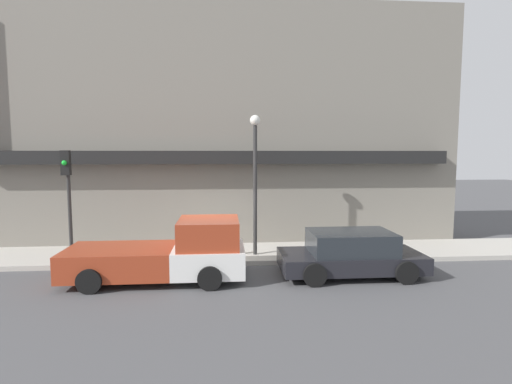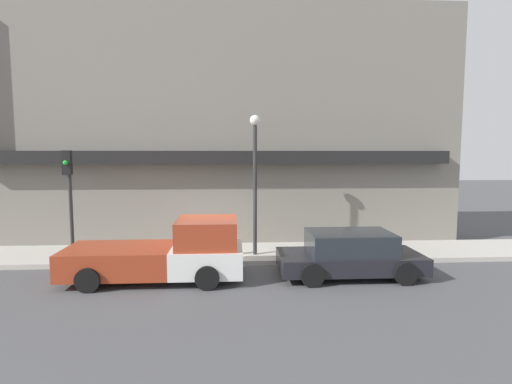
{
  "view_description": "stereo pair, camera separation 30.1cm",
  "coord_description": "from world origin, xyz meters",
  "px_view_note": "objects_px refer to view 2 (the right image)",
  "views": [
    {
      "loc": [
        0.35,
        -12.93,
        3.75
      ],
      "look_at": [
        1.5,
        1.09,
        2.36
      ],
      "focal_mm": 28.0,
      "sensor_mm": 36.0,
      "label": 1
    },
    {
      "loc": [
        0.65,
        -12.95,
        3.75
      ],
      "look_at": [
        1.5,
        1.09,
        2.36
      ],
      "focal_mm": 28.0,
      "sensor_mm": 36.0,
      "label": 2
    }
  ],
  "objects_px": {
    "pickup_truck": "(167,253)",
    "street_lamp": "(255,167)",
    "traffic_light": "(69,185)",
    "fire_hydrant": "(230,246)",
    "parked_car": "(350,254)"
  },
  "relations": [
    {
      "from": "pickup_truck",
      "to": "street_lamp",
      "type": "bearing_deg",
      "value": 35.89
    },
    {
      "from": "pickup_truck",
      "to": "traffic_light",
      "type": "relative_size",
      "value": 1.41
    },
    {
      "from": "fire_hydrant",
      "to": "street_lamp",
      "type": "xyz_separation_m",
      "value": [
        0.88,
        0.07,
        2.78
      ]
    },
    {
      "from": "parked_car",
      "to": "traffic_light",
      "type": "bearing_deg",
      "value": 170.3
    },
    {
      "from": "parked_car",
      "to": "pickup_truck",
      "type": "bearing_deg",
      "value": -178.46
    },
    {
      "from": "fire_hydrant",
      "to": "parked_car",
      "type": "bearing_deg",
      "value": -29.46
    },
    {
      "from": "street_lamp",
      "to": "fire_hydrant",
      "type": "bearing_deg",
      "value": -175.73
    },
    {
      "from": "pickup_truck",
      "to": "traffic_light",
      "type": "distance_m",
      "value": 4.33
    },
    {
      "from": "parked_car",
      "to": "fire_hydrant",
      "type": "bearing_deg",
      "value": 152.08
    },
    {
      "from": "fire_hydrant",
      "to": "street_lamp",
      "type": "height_order",
      "value": "street_lamp"
    },
    {
      "from": "fire_hydrant",
      "to": "street_lamp",
      "type": "relative_size",
      "value": 0.13
    },
    {
      "from": "street_lamp",
      "to": "traffic_light",
      "type": "bearing_deg",
      "value": -176.8
    },
    {
      "from": "pickup_truck",
      "to": "parked_car",
      "type": "distance_m",
      "value": 5.49
    },
    {
      "from": "parked_car",
      "to": "street_lamp",
      "type": "height_order",
      "value": "street_lamp"
    },
    {
      "from": "pickup_truck",
      "to": "fire_hydrant",
      "type": "relative_size",
      "value": 7.97
    }
  ]
}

